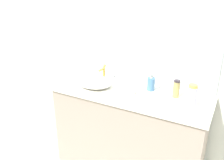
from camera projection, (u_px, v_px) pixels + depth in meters
name	position (u px, v px, depth m)	size (l,w,h in m)	color
bathroom_wall_rear	(140.00, 36.00, 2.20)	(6.00, 0.06, 2.60)	silver
vanity_counter	(128.00, 132.00, 2.26)	(1.41, 0.52, 0.87)	gray
wall_mirror_panel	(143.00, 31.00, 2.13)	(1.37, 0.01, 0.97)	#B2BCC6
sink_basin	(95.00, 82.00, 2.18)	(0.33, 0.28, 0.08)	white
faucet	(103.00, 71.00, 2.30)	(0.03, 0.12, 0.16)	gold
soap_dispenser	(151.00, 83.00, 2.09)	(0.07, 0.07, 0.17)	teal
lotion_bottle	(176.00, 89.00, 1.96)	(0.06, 0.06, 0.15)	#A59250
perfume_bottle	(192.00, 96.00, 1.79)	(0.07, 0.07, 0.19)	silver
candle_jar	(133.00, 91.00, 2.05)	(0.05, 0.05, 0.04)	beige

